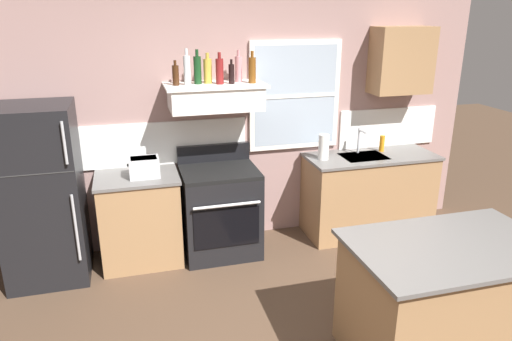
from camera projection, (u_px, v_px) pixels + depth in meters
back_wall at (237, 116)px, 4.98m from camera, size 5.40×0.11×2.70m
refrigerator at (42, 195)px, 4.32m from camera, size 0.70×0.72×1.65m
counter_left_of_stove at (140, 218)px, 4.70m from camera, size 0.79×0.63×0.91m
toaster at (144, 167)px, 4.49m from camera, size 0.30×0.20×0.19m
stove_range at (220, 210)px, 4.87m from camera, size 0.76×0.69×1.09m
range_hood_shelf at (215, 96)px, 4.58m from camera, size 0.96×0.52×0.24m
bottle_brown_stout at (176, 75)px, 4.41m from camera, size 0.06×0.06×0.23m
bottle_clear_tall at (187, 70)px, 4.41m from camera, size 0.06×0.06×0.34m
bottle_dark_green_wine at (197, 70)px, 4.49m from camera, size 0.07×0.07×0.32m
bottle_champagne_gold_foil at (208, 71)px, 4.53m from camera, size 0.08×0.08×0.29m
bottle_red_label_wine at (220, 71)px, 4.48m from camera, size 0.07×0.07×0.30m
bottle_balsamic_dark at (231, 74)px, 4.51m from camera, size 0.06×0.06×0.23m
bottle_rose_pink at (239, 68)px, 4.62m from camera, size 0.07×0.07×0.31m
bottle_amber_wine at (252, 70)px, 4.54m from camera, size 0.07×0.07×0.30m
counter_right_with_sink at (368, 193)px, 5.33m from camera, size 1.43×0.63×0.91m
sink_faucet at (360, 138)px, 5.19m from camera, size 0.03×0.17×0.28m
paper_towel_roll at (324, 147)px, 5.00m from camera, size 0.11×0.11×0.27m
dish_soap_bottle at (382, 143)px, 5.29m from camera, size 0.06×0.06×0.18m
kitchen_island at (445, 301)px, 3.37m from camera, size 1.40×0.90×0.91m
upper_cabinet_right at (402, 60)px, 5.08m from camera, size 0.64×0.32×0.70m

